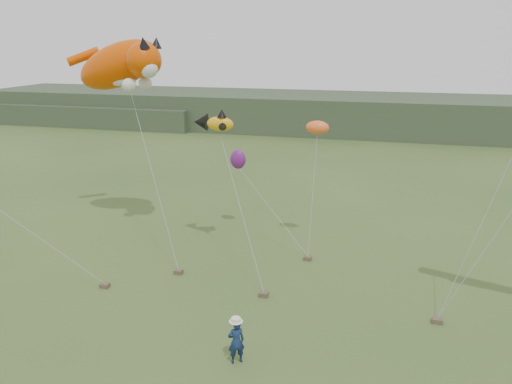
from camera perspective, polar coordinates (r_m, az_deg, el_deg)
ground at (r=17.25m, az=-2.96°, el=-18.55°), size 120.00×120.00×0.00m
headland at (r=59.07m, az=7.51°, el=8.91°), size 90.00×13.00×4.00m
festival_attendant at (r=16.69m, az=-2.28°, el=-16.70°), size 0.67×0.61×1.53m
sandbag_anchors at (r=21.52m, az=-0.20°, el=-10.50°), size 13.74×5.24×0.19m
cat_kite at (r=27.08m, az=-14.86°, el=13.88°), size 6.24×3.33×3.63m
fish_kite at (r=23.60m, az=-4.94°, el=7.90°), size 2.12×1.41×1.08m
misc_kites at (r=25.46m, az=2.10°, el=5.41°), size 5.36×1.82×2.95m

